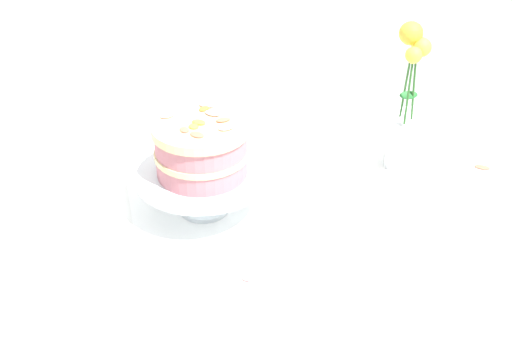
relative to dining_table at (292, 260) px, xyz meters
name	(u,v)px	position (x,y,z in m)	size (l,w,h in m)	color
dining_table	(292,260)	(0.00, 0.00, 0.00)	(1.40, 1.00, 0.74)	white
linen_napkin	(204,210)	(-0.18, 0.09, 0.09)	(0.32, 0.32, 0.00)	white
cake_stand	(203,179)	(-0.18, 0.09, 0.18)	(0.29, 0.29, 0.10)	silver
layer_cake	(201,148)	(-0.18, 0.09, 0.25)	(0.20, 0.20, 0.12)	#CC7A84
flower_vase	(405,117)	(0.31, 0.21, 0.23)	(0.11, 0.11, 0.36)	silver
loose_petal_0	(249,276)	(-0.12, -0.15, 0.10)	(0.03, 0.03, 0.01)	pink
loose_petal_1	(482,167)	(0.51, 0.17, 0.10)	(0.04, 0.02, 0.00)	#E56B51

